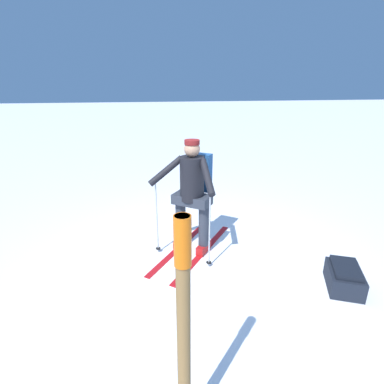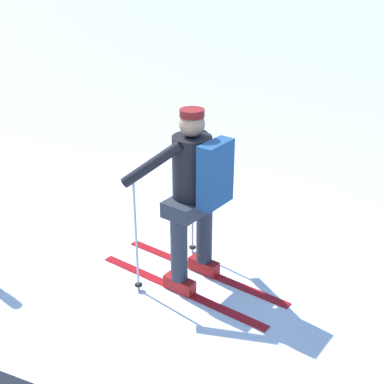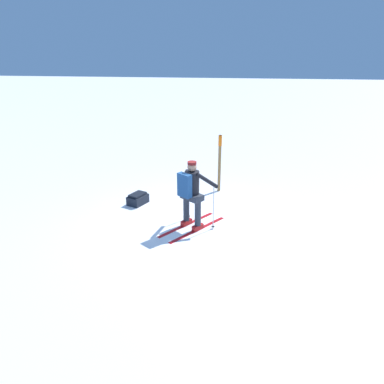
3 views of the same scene
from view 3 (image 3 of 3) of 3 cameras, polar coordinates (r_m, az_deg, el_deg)
The scene contains 4 objects.
ground_plane at distance 9.30m, azimuth -0.51°, elevation -4.70°, with size 80.00×80.00×0.00m, color white.
skier at distance 8.67m, azimuth -0.11°, elevation 0.12°, with size 1.73×1.49×1.66m.
dropped_backpack at distance 10.41m, azimuth -8.26°, elevation -1.05°, with size 0.65×0.57×0.30m.
trail_marker at distance 10.96m, azimuth 4.23°, elevation 4.98°, with size 0.10×0.10×1.70m.
Camera 3 is at (-8.24, -1.07, 4.17)m, focal length 35.00 mm.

